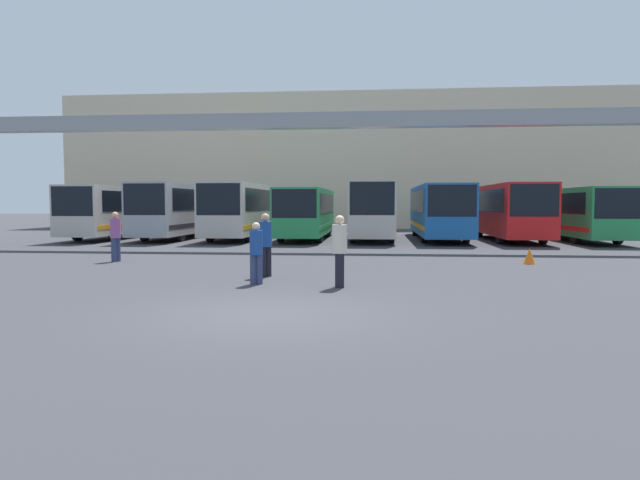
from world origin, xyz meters
The scene contains 16 objects.
ground_plane centered at (0.00, 0.00, 0.00)m, with size 200.00×200.00×0.00m, color #38383D.
building_backdrop centered at (0.00, 43.42, 5.79)m, with size 50.64×12.00×11.58m.
overhead_gantry centered at (0.00, 15.95, 5.49)m, with size 38.11×0.80×6.35m.
bus_slot_0 centered at (-13.73, 23.31, 1.81)m, with size 2.51×11.24×3.14m.
bus_slot_1 centered at (-9.81, 23.42, 1.89)m, with size 2.45×11.47×3.28m.
bus_slot_2 centered at (-5.88, 22.75, 1.89)m, with size 2.53×10.13×3.28m.
bus_slot_3 centered at (-1.96, 22.96, 1.71)m, with size 2.52×10.53×2.97m.
bus_slot_4 centered at (1.96, 22.95, 1.91)m, with size 2.46×10.53×3.33m.
bus_slot_5 centered at (5.88, 23.80, 1.82)m, with size 2.61×12.23×3.16m.
bus_slot_6 centered at (9.81, 22.99, 1.84)m, with size 2.56×10.61×3.19m.
bus_slot_7 centered at (13.73, 23.66, 1.72)m, with size 2.47×11.95×2.98m.
pedestrian_mid_left centered at (-1.07, 5.55, 0.99)m, with size 0.39×0.39×1.86m.
pedestrian_near_left centered at (-1.02, 4.00, 0.88)m, with size 0.34×0.34×1.65m.
pedestrian_near_right centered at (-7.40, 9.29, 0.98)m, with size 0.38×0.38×1.84m.
pedestrian_near_center centered at (1.22, 3.63, 0.98)m, with size 0.38×0.38×1.85m.
traffic_cone centered at (7.56, 9.84, 0.28)m, with size 0.42×0.42×0.57m.
Camera 1 is at (2.12, -10.83, 2.15)m, focal length 32.00 mm.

